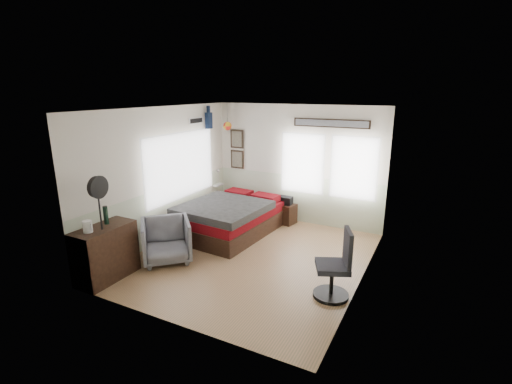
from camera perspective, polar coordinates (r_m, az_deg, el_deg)
ground_plane at (r=6.99m, az=-0.78°, el=-10.05°), size 4.00×4.50×0.01m
room_shell at (r=6.66m, az=-0.67°, el=3.37°), size 4.02×4.52×2.71m
wall_decor at (r=8.60m, az=-1.23°, el=9.44°), size 3.55×1.32×1.44m
bed at (r=8.01m, az=-4.04°, el=-3.98°), size 1.72×2.30×0.70m
dresser at (r=6.57m, az=-22.14°, el=-8.67°), size 0.48×1.00×0.90m
armchair at (r=6.92m, az=-13.63°, el=-7.26°), size 1.19×1.19×0.77m
nightstand at (r=8.65m, az=4.50°, el=-3.31°), size 0.51×0.44×0.45m
task_chair at (r=5.72m, az=12.25°, el=-11.69°), size 0.62×0.62×1.07m
kettle at (r=6.23m, az=-24.48°, el=-4.86°), size 0.16×0.14×0.19m
bottle at (r=6.47m, az=-22.11°, el=-3.32°), size 0.08×0.08×0.30m
stand_fan at (r=6.10m, az=-23.17°, el=0.55°), size 0.12×0.36×0.87m
black_bag at (r=8.55m, az=4.55°, el=-1.29°), size 0.32×0.21×0.18m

